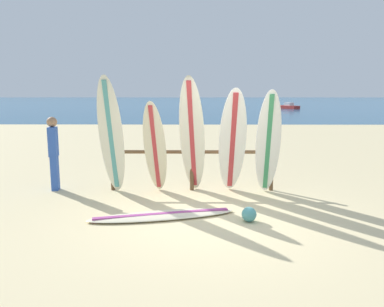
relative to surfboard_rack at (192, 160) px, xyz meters
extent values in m
plane|color=beige|center=(0.35, -1.97, -0.69)|extent=(120.00, 120.00, 0.00)
cube|color=#1E5984|center=(0.35, 56.03, -0.68)|extent=(120.00, 80.00, 0.01)
cylinder|color=brown|center=(-1.78, 0.00, -0.18)|extent=(0.09, 0.09, 1.02)
cylinder|color=brown|center=(0.00, 0.00, -0.18)|extent=(0.09, 0.09, 1.02)
cylinder|color=brown|center=(1.78, 0.00, -0.18)|extent=(0.09, 0.09, 1.02)
cylinder|color=brown|center=(0.00, 0.00, 0.19)|extent=(3.66, 0.08, 0.08)
ellipsoid|color=silver|center=(-1.69, -0.41, 0.59)|extent=(0.58, 0.82, 2.54)
cube|color=teal|center=(-1.69, -0.41, 0.59)|extent=(0.15, 0.74, 2.34)
ellipsoid|color=beige|center=(-0.78, -0.38, 0.33)|extent=(0.56, 0.94, 2.03)
cube|color=#B73338|center=(-0.78, -0.38, 0.33)|extent=(0.17, 0.85, 1.88)
ellipsoid|color=silver|center=(0.01, -0.25, 0.58)|extent=(0.68, 0.91, 2.53)
cube|color=#B73338|center=(0.01, -0.25, 0.58)|extent=(0.23, 0.78, 2.34)
ellipsoid|color=white|center=(0.86, -0.38, 0.46)|extent=(0.59, 1.02, 2.29)
cube|color=#B73338|center=(0.86, -0.38, 0.46)|extent=(0.12, 0.95, 2.11)
ellipsoid|color=white|center=(1.60, -0.44, 0.44)|extent=(0.57, 0.88, 2.26)
cube|color=#388C59|center=(1.60, -0.44, 0.44)|extent=(0.15, 0.80, 2.08)
ellipsoid|color=beige|center=(-0.51, -1.85, -0.65)|extent=(2.68, 1.15, 0.07)
cube|color=#A53F8C|center=(-0.51, -1.85, -0.65)|extent=(2.37, 0.66, 0.08)
cube|color=#3359B2|center=(-3.07, -0.02, -0.30)|extent=(0.17, 0.23, 0.77)
cube|color=#3359B2|center=(-3.07, -0.02, 0.41)|extent=(0.20, 0.28, 0.65)
sphere|color=#997051|center=(-3.07, -0.02, 0.85)|extent=(0.22, 0.22, 0.22)
cube|color=#B22D28|center=(10.87, 35.98, -0.50)|extent=(2.26, 2.59, 0.35)
cube|color=silver|center=(10.87, 35.98, -0.15)|extent=(1.11, 1.14, 0.36)
sphere|color=teal|center=(1.00, -2.07, -0.56)|extent=(0.26, 0.26, 0.26)
camera|label=1|loc=(0.07, -8.34, 1.56)|focal=35.68mm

